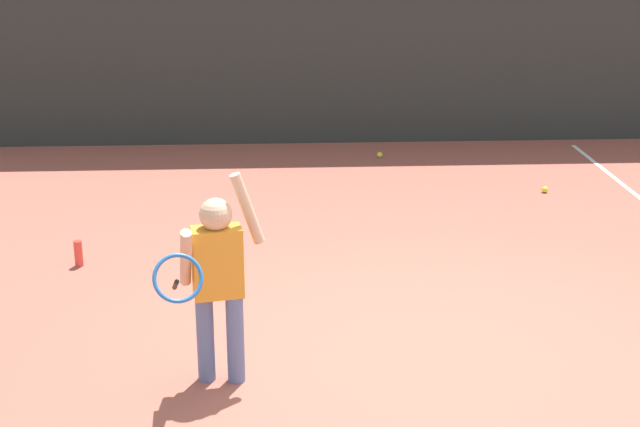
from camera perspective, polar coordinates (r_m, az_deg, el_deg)
The scene contains 9 objects.
ground_plane at distance 6.25m, azimuth 6.36°, elevation -8.65°, with size 20.00×20.00×0.00m, color #9E5142.
back_fence_windscreen at distance 11.42m, azimuth 1.95°, elevation 12.25°, with size 11.95×0.08×3.18m, color #282D2B.
fence_post_1 at distance 11.60m, azimuth -12.91°, elevation 12.27°, with size 0.09×0.09×3.33m, color slate.
fence_post_2 at distance 11.47m, azimuth 1.93°, elevation 12.66°, with size 0.09×0.09×3.33m, color slate.
fence_post_3 at distance 12.07m, azimuth 16.17°, elevation 12.25°, with size 0.09×0.09×3.33m, color slate.
tennis_player at distance 5.61m, azimuth -6.45°, elevation -3.79°, with size 0.64×0.66×1.35m.
water_bottle at distance 7.88m, azimuth -14.78°, elevation -2.41°, with size 0.07×0.07×0.22m, color #D83F33.
tennis_ball_1 at distance 10.97m, azimuth 3.74°, elevation 3.66°, with size 0.07×0.07×0.07m, color #CCE033.
tennis_ball_3 at distance 9.87m, azimuth 13.80°, elevation 1.46°, with size 0.07×0.07×0.07m, color #CCE033.
Camera 1 is at (-0.97, -5.48, 2.85)m, focal length 51.50 mm.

